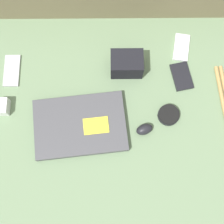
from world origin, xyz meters
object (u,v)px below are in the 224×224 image
at_px(phone_black, 182,76).
at_px(speaker_puck, 169,115).
at_px(phone_small, 182,47).
at_px(camera_pouch, 127,64).
at_px(charger_brick, 3,107).
at_px(laptop, 81,125).
at_px(computer_mouse, 145,129).
at_px(phone_silver, 12,71).

bearing_deg(phone_black, speaker_puck, -122.51).
height_order(phone_small, camera_pouch, camera_pouch).
bearing_deg(charger_brick, phone_black, 10.26).
relative_size(speaker_puck, charger_brick, 1.36).
distance_m(laptop, computer_mouse, 0.23).
bearing_deg(computer_mouse, phone_black, 34.63).
bearing_deg(camera_pouch, phone_black, -9.54).
xyz_separation_m(phone_silver, camera_pouch, (0.44, 0.01, 0.04)).
height_order(camera_pouch, charger_brick, camera_pouch).
bearing_deg(phone_black, camera_pouch, 158.99).
relative_size(laptop, speaker_puck, 4.43).
bearing_deg(camera_pouch, computer_mouse, -76.01).
bearing_deg(phone_small, phone_silver, -162.35).
height_order(phone_black, phone_small, same).
height_order(speaker_puck, phone_silver, speaker_puck).
relative_size(computer_mouse, camera_pouch, 0.59).
bearing_deg(phone_black, computer_mouse, -137.32).
distance_m(laptop, phone_silver, 0.35).
xyz_separation_m(speaker_puck, charger_brick, (-0.61, 0.03, 0.01)).
relative_size(phone_small, camera_pouch, 1.01).
distance_m(laptop, phone_black, 0.43).
distance_m(phone_black, camera_pouch, 0.22).
bearing_deg(laptop, phone_black, 20.49).
bearing_deg(computer_mouse, speaker_puck, 11.50).
bearing_deg(phone_silver, camera_pouch, 0.75).
xyz_separation_m(laptop, phone_silver, (-0.27, 0.22, -0.01)).
bearing_deg(phone_small, phone_black, -83.63).
xyz_separation_m(speaker_puck, phone_silver, (-0.59, 0.18, -0.01)).
bearing_deg(speaker_puck, computer_mouse, -148.98).
relative_size(laptop, phone_silver, 2.74).
distance_m(speaker_puck, phone_black, 0.16).
bearing_deg(phone_silver, phone_black, -2.69).
xyz_separation_m(laptop, speaker_puck, (0.32, 0.04, -0.00)).
distance_m(phone_small, camera_pouch, 0.24).
bearing_deg(charger_brick, laptop, -13.89).
distance_m(speaker_puck, camera_pouch, 0.24).
bearing_deg(charger_brick, camera_pouch, 18.89).
bearing_deg(charger_brick, speaker_puck, -3.01).
height_order(phone_silver, phone_black, phone_black).
relative_size(computer_mouse, phone_small, 0.58).
relative_size(laptop, charger_brick, 6.03).
relative_size(phone_silver, phone_black, 1.06).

